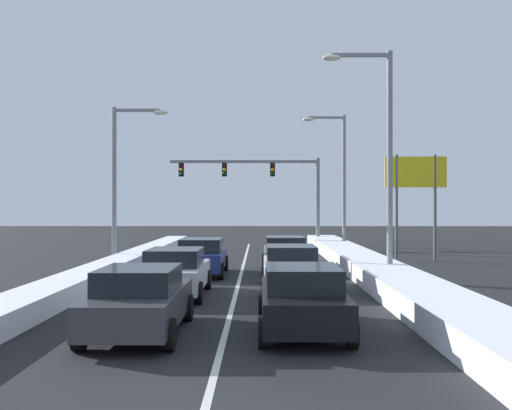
{
  "coord_description": "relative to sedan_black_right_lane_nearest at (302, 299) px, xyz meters",
  "views": [
    {
      "loc": [
        0.77,
        -6.63,
        2.9
      ],
      "look_at": [
        0.6,
        22.61,
        2.88
      ],
      "focal_mm": 42.05,
      "sensor_mm": 36.0,
      "label": 1
    }
  ],
  "objects": [
    {
      "name": "snow_bank_left_shoulder",
      "position": [
        -7.05,
        10.89,
        -0.47
      ],
      "size": [
        1.42,
        39.27,
        0.59
      ],
      "primitive_type": "cube",
      "color": "white",
      "rests_on": "ground"
    },
    {
      "name": "street_lamp_left_mid",
      "position": [
        -7.5,
        14.8,
        3.79
      ],
      "size": [
        2.66,
        0.36,
        7.54
      ],
      "color": "gray",
      "rests_on": "ground"
    },
    {
      "name": "snow_bank_right_shoulder",
      "position": [
        3.55,
        10.89,
        -0.43
      ],
      "size": [
        1.98,
        39.27,
        0.66
      ],
      "primitive_type": "cube",
      "color": "white",
      "rests_on": "ground"
    },
    {
      "name": "street_lamp_right_near",
      "position": [
        3.62,
        9.11,
        4.41
      ],
      "size": [
        2.66,
        0.36,
        8.72
      ],
      "color": "gray",
      "rests_on": "ground"
    },
    {
      "name": "lane_stripe_between_right_lane_and_center_lane",
      "position": [
        -1.75,
        10.89,
        -0.76
      ],
      "size": [
        0.14,
        39.27,
        0.01
      ],
      "primitive_type": "cube",
      "color": "silver",
      "rests_on": "ground"
    },
    {
      "name": "sedan_charcoal_center_lane_nearest",
      "position": [
        -3.65,
        -0.26,
        0.0
      ],
      "size": [
        2.0,
        4.5,
        1.51
      ],
      "color": "#38383D",
      "rests_on": "ground"
    },
    {
      "name": "street_lamp_right_mid",
      "position": [
        3.9,
        23.39,
        4.26
      ],
      "size": [
        2.66,
        0.36,
        8.43
      ],
      "color": "gray",
      "rests_on": "ground"
    },
    {
      "name": "traffic_light_gantry",
      "position": [
        -0.57,
        28.73,
        3.96
      ],
      "size": [
        10.6,
        0.47,
        6.2
      ],
      "color": "slate",
      "rests_on": "ground"
    },
    {
      "name": "sedan_white_right_lane_second",
      "position": [
        0.1,
        6.83,
        0.0
      ],
      "size": [
        2.0,
        4.5,
        1.51
      ],
      "color": "silver",
      "rests_on": "ground"
    },
    {
      "name": "sedan_navy_center_lane_third",
      "position": [
        -3.36,
        11.04,
        0.0
      ],
      "size": [
        2.0,
        4.5,
        1.51
      ],
      "color": "navy",
      "rests_on": "ground"
    },
    {
      "name": "roadside_sign_right",
      "position": [
        7.15,
        17.56,
        3.25
      ],
      "size": [
        3.2,
        0.16,
        5.5
      ],
      "color": "#59595B",
      "rests_on": "ground"
    },
    {
      "name": "ground_plane",
      "position": [
        -1.75,
        7.32,
        -0.76
      ],
      "size": [
        120.0,
        120.0,
        0.0
      ],
      "primitive_type": "plane",
      "color": "black"
    },
    {
      "name": "sedan_gray_right_lane_third",
      "position": [
        0.15,
        12.61,
        0.0
      ],
      "size": [
        2.0,
        4.5,
        1.51
      ],
      "color": "slate",
      "rests_on": "ground"
    },
    {
      "name": "sedan_silver_center_lane_second",
      "position": [
        -3.64,
        5.35,
        0.0
      ],
      "size": [
        2.0,
        4.5,
        1.51
      ],
      "color": "#B7BABF",
      "rests_on": "ground"
    },
    {
      "name": "sedan_black_right_lane_nearest",
      "position": [
        0.0,
        0.0,
        0.0
      ],
      "size": [
        2.0,
        4.5,
        1.51
      ],
      "color": "black",
      "rests_on": "ground"
    }
  ]
}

